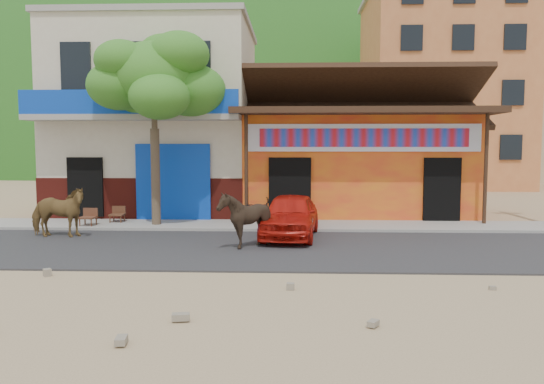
{
  "coord_description": "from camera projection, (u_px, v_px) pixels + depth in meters",
  "views": [
    {
      "loc": [
        -0.28,
        -10.6,
        2.6
      ],
      "look_at": [
        -0.83,
        3.0,
        1.4
      ],
      "focal_mm": 35.0,
      "sensor_mm": 36.0,
      "label": 1
    }
  ],
  "objects": [
    {
      "name": "scooter",
      "position": [
        256.0,
        210.0,
        17.12
      ],
      "size": [
        1.6,
        0.87,
        0.8
      ],
      "primitive_type": "imported",
      "rotation": [
        0.0,
        0.0,
        1.8
      ],
      "color": "black",
      "rests_on": "sidewalk"
    },
    {
      "name": "apartment_front",
      "position": [
        439.0,
        92.0,
        33.76
      ],
      "size": [
        9.0,
        9.0,
        12.0
      ],
      "primitive_type": "cube",
      "color": "#CC723F",
      "rests_on": "ground"
    },
    {
      "name": "cow_tan",
      "position": [
        58.0,
        212.0,
        14.74
      ],
      "size": [
        1.69,
        0.8,
        1.41
      ],
      "primitive_type": "imported",
      "rotation": [
        0.0,
        0.0,
        1.55
      ],
      "color": "olive",
      "rests_on": "road"
    },
    {
      "name": "sidewalk",
      "position": [
        302.0,
        226.0,
        16.73
      ],
      "size": [
        60.0,
        2.0,
        0.12
      ],
      "primitive_type": "cube",
      "color": "gray",
      "rests_on": "ground"
    },
    {
      "name": "cow_dark",
      "position": [
        245.0,
        219.0,
        13.22
      ],
      "size": [
        1.31,
        1.17,
        1.44
      ],
      "primitive_type": "imported",
      "rotation": [
        0.0,
        0.0,
        -1.56
      ],
      "color": "black",
      "rests_on": "road"
    },
    {
      "name": "road",
      "position": [
        304.0,
        249.0,
        13.25
      ],
      "size": [
        60.0,
        5.0,
        0.04
      ],
      "primitive_type": "cube",
      "color": "#28282B",
      "rests_on": "ground"
    },
    {
      "name": "hillside",
      "position": [
        296.0,
        83.0,
        79.38
      ],
      "size": [
        100.0,
        40.0,
        24.0
      ],
      "primitive_type": "ellipsoid",
      "color": "#194C14",
      "rests_on": "ground"
    },
    {
      "name": "red_car",
      "position": [
        290.0,
        215.0,
        14.8
      ],
      "size": [
        1.81,
        3.72,
        1.22
      ],
      "primitive_type": "imported",
      "rotation": [
        0.0,
        0.0,
        -0.11
      ],
      "color": "red",
      "rests_on": "road"
    },
    {
      "name": "dance_club",
      "position": [
        352.0,
        166.0,
        20.48
      ],
      "size": [
        8.0,
        6.0,
        3.6
      ],
      "primitive_type": "cube",
      "color": "orange",
      "rests_on": "ground"
    },
    {
      "name": "ground",
      "position": [
        307.0,
        274.0,
        10.76
      ],
      "size": [
        120.0,
        120.0,
        0.0
      ],
      "primitive_type": "plane",
      "color": "#9E825B",
      "rests_on": "ground"
    },
    {
      "name": "cafe_chair_left",
      "position": [
        117.0,
        207.0,
        17.16
      ],
      "size": [
        0.45,
        0.45,
        0.95
      ],
      "primitive_type": null,
      "rotation": [
        0.0,
        0.0,
        -0.01
      ],
      "color": "#482818",
      "rests_on": "sidewalk"
    },
    {
      "name": "cafe_building",
      "position": [
        160.0,
        122.0,
        20.63
      ],
      "size": [
        7.0,
        6.0,
        7.0
      ],
      "primitive_type": "cube",
      "color": "beige",
      "rests_on": "ground"
    },
    {
      "name": "apartment_rear",
      "position": [
        539.0,
        113.0,
        39.46
      ],
      "size": [
        8.0,
        8.0,
        10.0
      ],
      "primitive_type": "cube",
      "color": "tan",
      "rests_on": "ground"
    },
    {
      "name": "cafe_chair_right",
      "position": [
        88.0,
        210.0,
        16.41
      ],
      "size": [
        0.48,
        0.48,
        0.99
      ],
      "primitive_type": null,
      "rotation": [
        0.0,
        0.0,
        -0.05
      ],
      "color": "#502B1A",
      "rests_on": "sidewalk"
    },
    {
      "name": "tree",
      "position": [
        155.0,
        129.0,
        16.45
      ],
      "size": [
        3.0,
        3.0,
        6.0
      ],
      "primitive_type": null,
      "color": "#2D721E",
      "rests_on": "sidewalk"
    }
  ]
}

